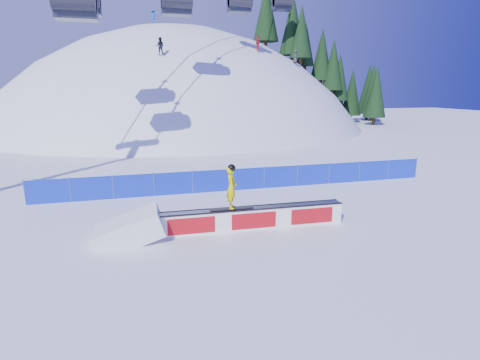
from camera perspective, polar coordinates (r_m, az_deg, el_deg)
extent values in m
plane|color=white|center=(16.61, 5.40, -5.36)|extent=(160.00, 160.00, 0.00)
sphere|color=white|center=(61.57, -8.90, -8.82)|extent=(64.00, 64.00, 64.00)
cylinder|color=#372416|center=(54.38, 5.30, 19.77)|extent=(0.50, 0.50, 1.40)
cone|color=black|center=(54.93, 5.39, 23.83)|extent=(2.91, 2.91, 6.61)
cylinder|color=#372416|center=(58.39, 7.65, 17.88)|extent=(0.50, 0.50, 1.40)
cone|color=black|center=(58.92, 7.80, 22.39)|extent=(3.56, 3.56, 8.10)
cylinder|color=#372416|center=(62.17, 6.20, 17.74)|extent=(0.50, 0.50, 1.40)
cone|color=black|center=(62.54, 6.29, 21.10)|extent=(2.71, 2.71, 6.16)
cylinder|color=#372416|center=(56.12, 10.52, 16.27)|extent=(0.50, 0.50, 1.40)
cone|color=black|center=(56.62, 10.77, 21.54)|extent=(4.06, 4.06, 9.23)
cylinder|color=#372416|center=(61.80, 10.55, 14.81)|extent=(0.50, 0.50, 1.40)
cone|color=black|center=(62.03, 10.73, 18.60)|extent=(3.08, 3.08, 7.00)
cylinder|color=#372416|center=(62.78, 12.67, 12.45)|extent=(0.50, 0.50, 1.40)
cone|color=black|center=(62.94, 12.95, 17.52)|extent=(4.38, 4.38, 9.95)
cylinder|color=#372416|center=(63.91, 12.44, 12.19)|extent=(0.50, 0.50, 1.40)
cone|color=black|center=(63.94, 12.61, 15.43)|extent=(2.65, 2.65, 6.03)
cylinder|color=#372416|center=(67.96, 12.97, 9.36)|extent=(0.50, 0.50, 1.40)
cone|color=black|center=(67.80, 13.22, 13.94)|extent=(4.25, 4.25, 9.67)
cylinder|color=#372416|center=(66.45, 13.64, 9.46)|extent=(0.50, 0.50, 1.40)
cone|color=black|center=(66.30, 13.85, 13.11)|extent=(3.20, 3.20, 7.28)
cylinder|color=#372416|center=(65.74, 17.15, 8.91)|extent=(0.50, 0.50, 1.40)
cone|color=black|center=(65.57, 17.47, 13.44)|extent=(4.06, 4.06, 9.23)
cylinder|color=#372416|center=(66.65, 19.20, 8.81)|extent=(0.50, 0.50, 1.40)
cone|color=black|center=(66.48, 19.58, 13.53)|extent=(4.31, 4.31, 9.79)
cylinder|color=#372416|center=(65.58, 19.63, 8.71)|extent=(0.50, 0.50, 1.40)
cone|color=black|center=(65.41, 19.96, 12.71)|extent=(3.51, 3.51, 7.97)
cylinder|color=#372416|center=(69.98, 19.25, 9.01)|extent=(0.50, 0.50, 1.40)
cone|color=black|center=(69.81, 19.56, 12.82)|extent=(3.58, 3.58, 8.13)
cube|color=#112BC3|center=(20.54, 1.06, 0.17)|extent=(22.00, 0.03, 1.20)
cylinder|color=#44517A|center=(20.49, -30.00, -1.60)|extent=(0.05, 0.05, 1.30)
cylinder|color=#44517A|center=(20.05, -24.49, -1.28)|extent=(0.05, 0.05, 1.30)
cylinder|color=#44517A|center=(19.81, -18.78, -0.93)|extent=(0.05, 0.05, 1.30)
cylinder|color=#44517A|center=(19.77, -13.00, -0.58)|extent=(0.05, 0.05, 1.30)
cylinder|color=#44517A|center=(19.93, -7.26, -0.22)|extent=(0.05, 0.05, 1.30)
cylinder|color=#44517A|center=(20.28, -1.66, 0.14)|extent=(0.05, 0.05, 1.30)
cylinder|color=#44517A|center=(20.82, 3.70, 0.47)|extent=(0.05, 0.05, 1.30)
cylinder|color=#44517A|center=(21.54, 8.75, 0.79)|extent=(0.05, 0.05, 1.30)
cylinder|color=#44517A|center=(22.41, 13.43, 1.07)|extent=(0.05, 0.05, 1.30)
cylinder|color=#44517A|center=(23.42, 17.74, 1.33)|extent=(0.05, 0.05, 1.30)
cylinder|color=#44517A|center=(24.56, 21.68, 1.55)|extent=(0.05, 0.05, 1.30)
cylinder|color=#44517A|center=(25.79, 25.25, 1.76)|extent=(0.05, 0.05, 1.30)
cylinder|color=#26252E|center=(33.53, -9.62, 25.49)|extent=(2.40, 1.50, 1.50)
cylinder|color=#26252E|center=(43.23, 0.06, 25.70)|extent=(2.40, 1.50, 1.50)
cylinder|color=#26252E|center=(54.61, 6.58, 25.49)|extent=(2.40, 1.50, 1.50)
cube|color=white|center=(14.86, 1.91, -5.91)|extent=(7.49, 0.68, 0.84)
cube|color=#8F929C|center=(14.72, 1.92, -4.29)|extent=(7.42, 0.70, 0.04)
cube|color=black|center=(14.49, 2.18, -4.55)|extent=(7.48, 0.24, 0.06)
cube|color=black|center=(14.94, 1.67, -3.97)|extent=(7.48, 0.24, 0.06)
cube|color=red|center=(14.64, 2.16, -6.21)|extent=(7.10, 0.22, 0.63)
cube|color=red|center=(15.08, 1.66, -5.60)|extent=(7.10, 0.22, 0.63)
cube|color=black|center=(14.51, -1.27, -4.33)|extent=(1.69, 0.35, 0.03)
imported|color=#EAE400|center=(14.27, -1.29, -1.16)|extent=(0.51, 0.66, 1.63)
sphere|color=black|center=(14.10, -1.31, 1.83)|extent=(0.30, 0.30, 0.30)
imported|color=black|center=(39.52, -12.08, 19.33)|extent=(0.94, 0.81, 1.65)
imported|color=#BA1A32|center=(45.18, 2.75, 20.13)|extent=(0.54, 1.02, 1.65)
imported|color=#1C52AA|center=(52.06, -13.11, 23.12)|extent=(1.18, 0.85, 1.65)
imported|color=#2B2B2B|center=(49.42, 8.45, 18.13)|extent=(0.62, 0.86, 1.65)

